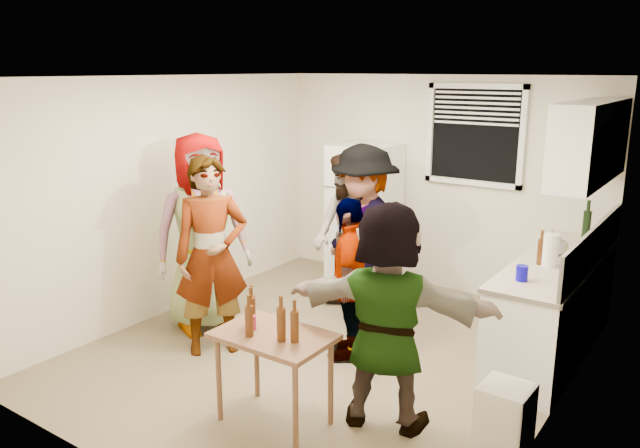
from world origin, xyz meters
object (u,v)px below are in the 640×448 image
Objects in this scene: beer_bottle_counter at (540,264)px; guest_stripe at (216,349)px; beer_bottle_table at (282,341)px; serving_table at (275,421)px; wine_bottle at (585,241)px; guest_orange at (384,422)px; blue_cup at (521,281)px; kettle at (557,255)px; refrigerator at (364,215)px; guest_back_left at (347,316)px; guest_grey at (206,325)px; red_cup at (251,330)px; trash_bin at (505,418)px; guest_back_right at (362,324)px; guest_black at (348,355)px.

guest_stripe is at bearing -149.03° from beer_bottle_counter.
beer_bottle_counter is 0.93× the size of beer_bottle_table.
beer_bottle_table is at bearing -26.63° from serving_table.
wine_bottle is 0.37× the size of serving_table.
blue_cup is at bearing -132.59° from guest_orange.
kettle is 0.95× the size of beer_bottle_table.
blue_cup is (2.35, -1.46, 0.05)m from refrigerator.
guest_back_left is (-1.92, 0.42, -0.90)m from blue_cup.
guest_stripe is at bearing -21.24° from guest_orange.
blue_cup is 3.17m from guest_grey.
beer_bottle_table is at bearing -4.03° from red_cup.
guest_back_right is at bearing 145.51° from trash_bin.
kettle is at bearing 96.15° from trash_bin.
guest_stripe is (0.47, -0.35, 0.00)m from guest_grey.
red_cup is 0.06× the size of guest_back_left.
trash_bin is 0.58× the size of serving_table.
trash_bin is 1.98× the size of beer_bottle_table.
serving_table is (-1.26, -2.14, -0.90)m from beer_bottle_counter.
red_cup is 0.06× the size of guest_stripe.
red_cup reaches higher than guest_back_left.
beer_bottle_counter is at bearing -21.85° from refrigerator.
guest_grey is 1.08× the size of guest_stripe.
guest_back_right is (-1.68, -0.20, -0.90)m from beer_bottle_counter.
guest_orange is (-0.74, -2.71, -0.90)m from wine_bottle.
red_cup reaches higher than guest_orange.
wine_bottle is 0.21× the size of guest_black.
refrigerator is at bearing 136.56° from trash_bin.
guest_grey is (-2.97, -1.15, -0.90)m from beer_bottle_counter.
trash_bin reaches higher than guest_orange.
beer_bottle_counter is (2.35, -0.94, 0.05)m from refrigerator.
blue_cup reaches higher than beer_bottle_table.
beer_bottle_counter is 1.91m from guest_back_right.
kettle is 2.97m from red_cup.
beer_bottle_table is (0.12, -0.06, 0.71)m from serving_table.
guest_grey is at bearing -28.40° from guest_orange.
beer_bottle_counter is at bearing -124.93° from guest_orange.
trash_bin is at bearing 22.20° from serving_table.
guest_orange is at bearing 30.13° from red_cup.
beer_bottle_table is 1.04m from guest_orange.
serving_table is at bearing -127.96° from blue_cup.
guest_orange is (2.38, -0.54, 0.00)m from guest_grey.
guest_back_left is at bearing -65.54° from guest_orange.
blue_cup is 2.25m from serving_table.
trash_bin is 0.28× the size of guest_back_left.
guest_orange is at bearing 19.76° from guest_black.
refrigerator is 0.93× the size of guest_stripe.
guest_stripe is at bearing -87.47° from guest_black.
guest_orange is at bearing 34.16° from serving_table.
guest_back_right is at bearing -146.21° from wine_bottle.
red_cup is 1.22m from guest_orange.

